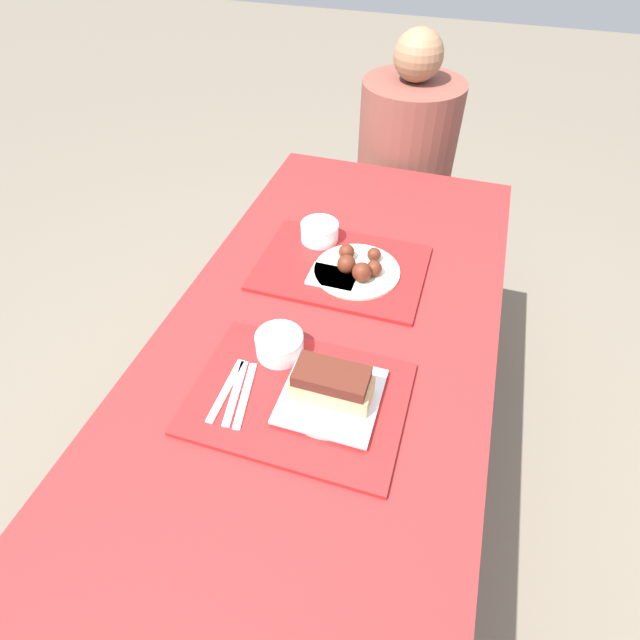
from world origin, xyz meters
The scene contains 14 objects.
ground_plane centered at (0.00, 0.00, 0.00)m, with size 12.00×12.00×0.00m, color #706656.
picnic_table centered at (0.00, 0.00, 0.66)m, with size 0.79×1.70×0.76m.
picnic_bench_far centered at (0.00, 1.07, 0.40)m, with size 0.75×0.28×0.48m.
tray_near centered at (0.00, -0.20, 0.77)m, with size 0.45×0.33×0.01m.
tray_far centered at (-0.03, 0.25, 0.77)m, with size 0.45×0.33×0.01m.
bowl_coleslaw_near centered at (-0.08, -0.10, 0.80)m, with size 0.11×0.11×0.05m.
brisket_sandwich_plate centered at (0.07, -0.19, 0.81)m, with size 0.20×0.20×0.09m.
plastic_fork_near centered at (-0.13, -0.23, 0.77)m, with size 0.05×0.17×0.00m.
plastic_knife_near centered at (-0.11, -0.23, 0.77)m, with size 0.05×0.17×0.00m.
plastic_spoon_near centered at (-0.15, -0.23, 0.77)m, with size 0.02×0.17×0.00m.
bowl_coleslaw_far centered at (-0.13, 0.35, 0.80)m, with size 0.11×0.11×0.05m.
wings_plate_far centered at (0.02, 0.23, 0.79)m, with size 0.23×0.23×0.06m.
napkin_far centered at (-0.04, 0.19, 0.78)m, with size 0.13×0.09×0.01m.
person_seated_across centered at (0.00, 1.07, 0.75)m, with size 0.37×0.37×0.67m.
Camera 1 is at (0.23, -0.79, 1.63)m, focal length 28.00 mm.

